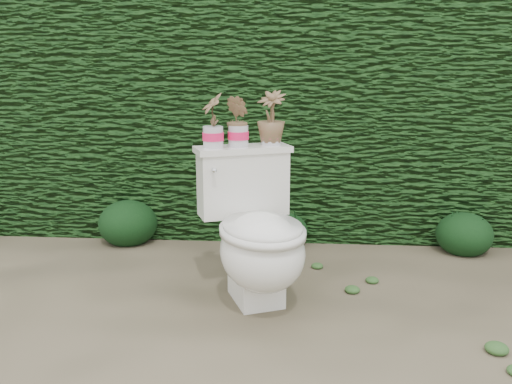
# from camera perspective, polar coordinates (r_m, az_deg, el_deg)

# --- Properties ---
(ground) EXTENTS (60.00, 60.00, 0.00)m
(ground) POSITION_cam_1_polar(r_m,az_deg,el_deg) (2.72, 3.65, -12.84)
(ground) COLOR #7B7055
(ground) RESTS_ON ground
(hedge) EXTENTS (8.00, 1.00, 1.60)m
(hedge) POSITION_cam_1_polar(r_m,az_deg,el_deg) (4.06, 4.06, 7.71)
(hedge) COLOR #24531B
(hedge) RESTS_ON ground
(house_wall) EXTENTS (8.00, 3.50, 4.00)m
(house_wall) POSITION_cam_1_polar(r_m,az_deg,el_deg) (8.50, 8.60, 18.67)
(house_wall) COLOR silver
(house_wall) RESTS_ON ground
(toilet) EXTENTS (0.68, 0.80, 0.78)m
(toilet) POSITION_cam_1_polar(r_m,az_deg,el_deg) (2.73, 0.11, -4.66)
(toilet) COLOR white
(toilet) RESTS_ON ground
(potted_plant_left) EXTENTS (0.14, 0.17, 0.26)m
(potted_plant_left) POSITION_cam_1_polar(r_m,az_deg,el_deg) (2.79, -4.56, 7.36)
(potted_plant_left) COLOR #337424
(potted_plant_left) RESTS_ON toilet
(potted_plant_center) EXTENTS (0.17, 0.18, 0.25)m
(potted_plant_center) POSITION_cam_1_polar(r_m,az_deg,el_deg) (2.83, -1.89, 7.32)
(potted_plant_center) COLOR #337424
(potted_plant_center) RESTS_ON toilet
(potted_plant_right) EXTENTS (0.20, 0.20, 0.27)m
(potted_plant_right) POSITION_cam_1_polar(r_m,az_deg,el_deg) (2.88, 1.61, 7.66)
(potted_plant_right) COLOR #337424
(potted_plant_right) RESTS_ON toilet
(liriope_clump_1) EXTENTS (0.40, 0.40, 0.32)m
(liriope_clump_1) POSITION_cam_1_polar(r_m,az_deg,el_deg) (3.81, -13.34, -2.80)
(liriope_clump_1) COLOR #133713
(liriope_clump_1) RESTS_ON ground
(liriope_clump_2) EXTENTS (0.31, 0.31, 0.25)m
(liriope_clump_2) POSITION_cam_1_polar(r_m,az_deg,el_deg) (3.68, 3.08, -3.65)
(liriope_clump_2) COLOR #133713
(liriope_clump_2) RESTS_ON ground
(liriope_clump_3) EXTENTS (0.36, 0.36, 0.29)m
(liriope_clump_3) POSITION_cam_1_polar(r_m,az_deg,el_deg) (3.77, 21.11, -3.78)
(liriope_clump_3) COLOR #133713
(liriope_clump_3) RESTS_ON ground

